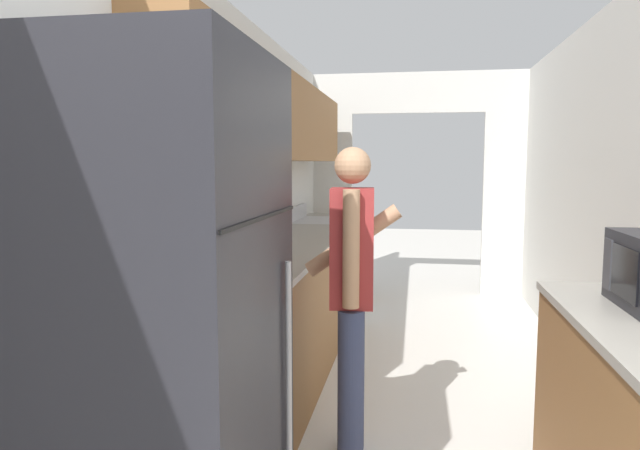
# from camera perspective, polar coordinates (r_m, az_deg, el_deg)

# --- Properties ---
(wall_left) EXTENTS (0.38, 7.95, 2.50)m
(wall_left) POSITION_cam_1_polar(r_m,az_deg,el_deg) (3.78, -8.03, 6.11)
(wall_left) COLOR silver
(wall_left) RESTS_ON ground_plane
(wall_far_with_doorway) EXTENTS (2.77, 0.06, 2.50)m
(wall_far_with_doorway) POSITION_cam_1_polar(r_m,az_deg,el_deg) (6.59, 9.60, 5.56)
(wall_far_with_doorway) COLOR silver
(wall_far_with_doorway) RESTS_ON ground_plane
(counter_left) EXTENTS (0.62, 4.17, 0.93)m
(counter_left) POSITION_cam_1_polar(r_m,az_deg,el_deg) (4.13, -3.20, -8.14)
(counter_left) COLOR brown
(counter_left) RESTS_ON ground_plane
(refrigerator) EXTENTS (0.75, 0.84, 1.84)m
(refrigerator) POSITION_cam_1_polar(r_m,az_deg,el_deg) (1.97, -16.07, -10.84)
(refrigerator) COLOR black
(refrigerator) RESTS_ON ground_plane
(range_oven) EXTENTS (0.66, 0.79, 1.07)m
(range_oven) POSITION_cam_1_polar(r_m,az_deg,el_deg) (5.69, 0.52, -4.10)
(range_oven) COLOR #B7B7BC
(range_oven) RESTS_ON ground_plane
(person) EXTENTS (0.51, 0.39, 1.57)m
(person) POSITION_cam_1_polar(r_m,az_deg,el_deg) (2.86, 3.12, -7.04)
(person) COLOR #384266
(person) RESTS_ON ground_plane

